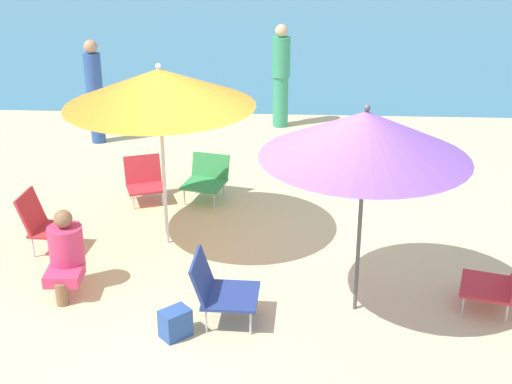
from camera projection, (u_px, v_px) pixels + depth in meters
ground_plane at (239, 281)px, 7.50m from camera, size 40.00×40.00×0.00m
sea_water at (276, 34)px, 20.48m from camera, size 40.00×16.00×0.01m
umbrella_orange at (159, 88)px, 7.61m from camera, size 2.09×2.09×2.13m
umbrella_purple at (365, 135)px, 6.32m from camera, size 1.92×1.92×2.08m
beach_chair_a at (219, 288)px, 6.70m from camera, size 0.63×0.57×0.66m
beach_chair_b at (207, 177)px, 9.44m from camera, size 0.63×0.68×0.56m
beach_chair_c at (144, 179)px, 9.39m from camera, size 0.62×0.62×0.58m
beach_chair_d at (43, 221)px, 8.02m from camera, size 0.58×0.49×0.70m
beach_chair_e at (499, 283)px, 6.91m from camera, size 0.71×0.69×0.54m
person_a at (94, 90)px, 11.35m from camera, size 0.27×0.27×1.68m
person_b at (281, 76)px, 12.13m from camera, size 0.31×0.31×1.77m
person_c at (66, 252)px, 7.19m from camera, size 0.37×0.58×0.88m
beach_bag at (175, 323)px, 6.53m from camera, size 0.33×0.32×0.28m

